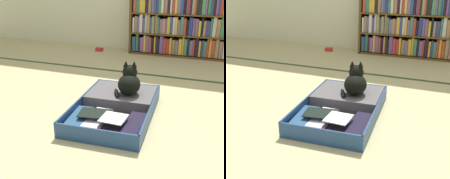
% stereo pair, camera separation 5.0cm
% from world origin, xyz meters
% --- Properties ---
extents(ground_plane, '(10.00, 10.00, 0.00)m').
position_xyz_m(ground_plane, '(0.00, 0.00, 0.00)').
color(ground_plane, '#C2BA87').
extents(tatami_border, '(4.80, 0.05, 0.00)m').
position_xyz_m(tatami_border, '(0.00, 1.28, 0.00)').
color(tatami_border, '#324B32').
rests_on(tatami_border, ground_plane).
extents(bookshelf, '(1.43, 0.28, 0.85)m').
position_xyz_m(bookshelf, '(0.23, 2.24, 0.41)').
color(bookshelf, brown).
rests_on(bookshelf, ground_plane).
extents(open_suitcase, '(0.62, 0.92, 0.12)m').
position_xyz_m(open_suitcase, '(-0.01, 0.30, 0.05)').
color(open_suitcase, navy).
rests_on(open_suitcase, ground_plane).
extents(black_cat, '(0.25, 0.26, 0.27)m').
position_xyz_m(black_cat, '(0.04, 0.42, 0.21)').
color(black_cat, black).
rests_on(black_cat, open_suitcase).
extents(small_red_pouch, '(0.10, 0.07, 0.05)m').
position_xyz_m(small_red_pouch, '(-0.92, 2.09, 0.02)').
color(small_red_pouch, red).
rests_on(small_red_pouch, ground_plane).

